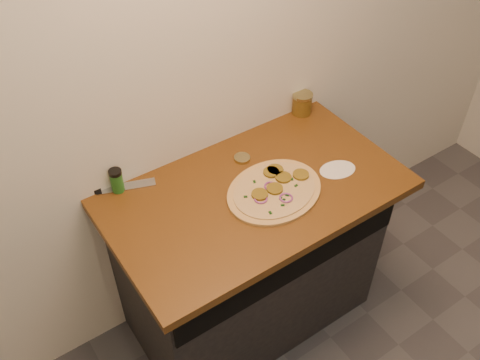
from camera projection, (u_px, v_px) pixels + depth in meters
cabinet at (249, 258)px, 2.47m from camera, size 1.10×0.60×0.86m
countertop at (255, 193)px, 2.14m from camera, size 1.20×0.70×0.04m
pizza at (275, 190)px, 2.11m from camera, size 0.47×0.47×0.03m
chefs_knife at (104, 189)px, 2.12m from camera, size 0.33×0.15×0.02m
mason_jar_lid at (242, 158)px, 2.26m from camera, size 0.08×0.08×0.01m
salsa_jar at (302, 103)px, 2.47m from camera, size 0.09×0.09×0.10m
spice_shaker at (117, 180)px, 2.09m from camera, size 0.05×0.05×0.10m
flour_spill at (338, 170)px, 2.21m from camera, size 0.19×0.19×0.00m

